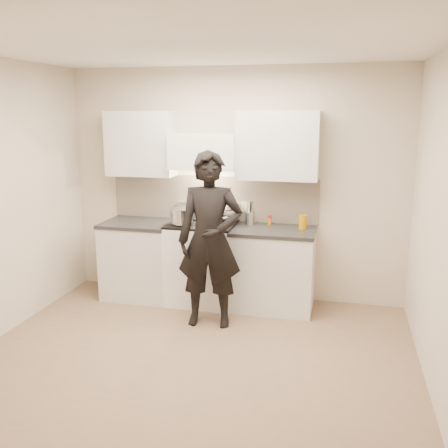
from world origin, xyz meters
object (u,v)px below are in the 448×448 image
object	(u,v)px
person	(210,240)
counter_right	(273,268)
stove	(202,262)
utensil_crock	(250,217)
wok	(222,211)

from	to	relation	value
person	counter_right	bearing A→B (deg)	39.53
stove	utensil_crock	size ratio (longest dim) A/B	3.49
stove	counter_right	distance (m)	0.83
counter_right	person	world-z (taller)	person
counter_right	utensil_crock	world-z (taller)	utensil_crock
utensil_crock	wok	bearing A→B (deg)	-176.64
stove	counter_right	size ratio (longest dim) A/B	1.04
utensil_crock	person	distance (m)	0.82
wok	utensil_crock	size ratio (longest dim) A/B	1.89
wok	person	bearing A→B (deg)	-85.71
person	wok	bearing A→B (deg)	87.39
utensil_crock	person	size ratio (longest dim) A/B	0.15
wok	person	distance (m)	0.77
wok	counter_right	bearing A→B (deg)	-12.90
counter_right	utensil_crock	bearing A→B (deg)	151.61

